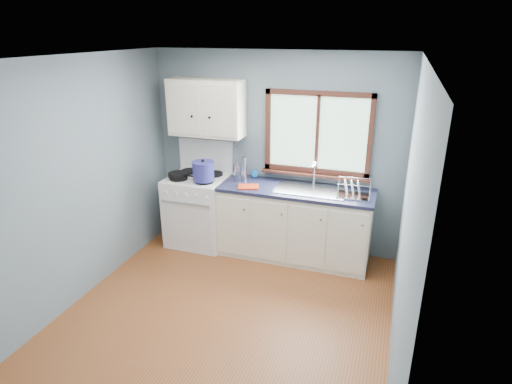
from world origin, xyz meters
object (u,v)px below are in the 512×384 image
(sink, at_px, (310,195))
(thermos, at_px, (244,169))
(stockpot, at_px, (203,171))
(base_cabinets, at_px, (294,227))
(utensil_crock, at_px, (237,170))
(dish_rack, at_px, (353,192))
(gas_range, at_px, (199,208))
(skillet, at_px, (178,175))

(sink, height_order, thermos, thermos)
(sink, distance_m, stockpot, 1.34)
(base_cabinets, bearing_deg, utensil_crock, 165.71)
(base_cabinets, height_order, stockpot, stockpot)
(utensil_crock, xyz_separation_m, dish_rack, (1.52, -0.25, -0.03))
(gas_range, bearing_deg, thermos, 8.51)
(base_cabinets, distance_m, skillet, 1.61)
(skillet, height_order, stockpot, stockpot)
(dish_rack, bearing_deg, base_cabinets, 172.21)
(gas_range, bearing_deg, sink, 0.71)
(base_cabinets, xyz_separation_m, skillet, (-1.50, -0.16, 0.57))
(gas_range, height_order, dish_rack, gas_range)
(skillet, bearing_deg, thermos, 15.22)
(utensil_crock, distance_m, thermos, 0.21)
(dish_rack, bearing_deg, thermos, 170.80)
(base_cabinets, distance_m, stockpot, 1.33)
(skillet, xyz_separation_m, thermos, (0.81, 0.23, 0.09))
(base_cabinets, xyz_separation_m, sink, (0.18, -0.00, 0.45))
(stockpot, bearing_deg, gas_range, 137.20)
(stockpot, bearing_deg, base_cabinets, 8.88)
(base_cabinets, bearing_deg, thermos, 173.95)
(gas_range, xyz_separation_m, skillet, (-0.19, -0.14, 0.49))
(sink, distance_m, dish_rack, 0.52)
(skillet, height_order, utensil_crock, utensil_crock)
(gas_range, distance_m, stockpot, 0.63)
(gas_range, xyz_separation_m, sink, (1.49, 0.02, 0.37))
(sink, bearing_deg, thermos, 175.17)
(gas_range, relative_size, thermos, 4.44)
(base_cabinets, xyz_separation_m, thermos, (-0.69, 0.07, 0.66))
(gas_range, bearing_deg, base_cabinets, 0.82)
(thermos, bearing_deg, utensil_crock, 135.68)
(base_cabinets, height_order, skillet, skillet)
(base_cabinets, height_order, sink, sink)
(gas_range, relative_size, dish_rack, 3.41)
(skillet, distance_m, utensil_crock, 0.76)
(gas_range, distance_m, skillet, 0.55)
(sink, relative_size, dish_rack, 2.11)
(sink, relative_size, utensil_crock, 2.15)
(base_cabinets, distance_m, thermos, 0.96)
(stockpot, xyz_separation_m, dish_rack, (1.82, 0.14, -0.11))
(sink, bearing_deg, skillet, -174.61)
(gas_range, xyz_separation_m, dish_rack, (1.99, -0.02, 0.48))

